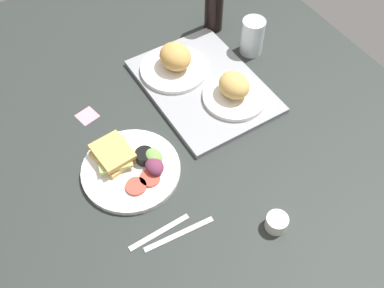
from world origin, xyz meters
TOP-DOWN VIEW (x-y plane):
  - ground_plane at (0.00, 0.00)cm, footprint 190.00×150.00cm
  - serving_tray at (-17.96, 19.05)cm, footprint 45.55×33.75cm
  - bread_plate_near at (-28.20, 14.56)cm, footprint 21.59×21.59cm
  - bread_plate_far at (-8.41, 24.09)cm, footprint 19.51×19.51cm
  - plate_with_salad at (-1.67, -14.26)cm, footprint 27.13×27.13cm
  - drinking_glass at (-24.29, 41.85)cm, footprint 7.58×7.58cm
  - soda_bottle at (-41.17, 37.46)cm, footprint 6.40×6.40cm
  - espresso_cup at (32.53, 9.40)cm, footprint 5.60×5.60cm
  - fork at (19.00, -16.68)cm, footprint 2.00×17.04cm
  - knife at (22.00, -12.68)cm, footprint 2.64×19.05cm
  - sticky_note at (-25.84, -17.28)cm, footprint 6.73×6.73cm

SIDE VIEW (x-z plane):
  - ground_plane at x=0.00cm, z-range -3.00..0.00cm
  - sticky_note at x=-25.84cm, z-range 0.00..0.12cm
  - fork at x=19.00cm, z-range 0.00..0.50cm
  - knife at x=22.00cm, z-range 0.00..0.50cm
  - serving_tray at x=-17.96cm, z-range 0.00..1.60cm
  - plate_with_salad at x=-1.67cm, z-range -0.93..4.47cm
  - espresso_cup at x=32.53cm, z-range 0.00..4.00cm
  - bread_plate_far at x=-8.41cm, z-range 0.39..8.79cm
  - bread_plate_near at x=-28.20cm, z-range 0.31..9.34cm
  - drinking_glass at x=-24.29cm, z-range 0.00..12.46cm
  - soda_bottle at x=-41.17cm, z-range 0.00..19.75cm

